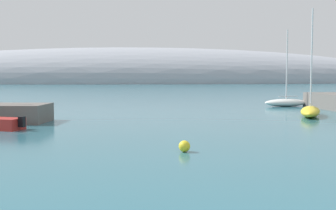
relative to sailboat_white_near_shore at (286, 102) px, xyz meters
The scene contains 4 objects.
distant_ridge 202.45m from the sailboat_white_near_shore, 92.93° to the left, with size 370.14×80.70×43.98m, color #999EA8.
sailboat_white_near_shore is the anchor object (origin of this frame).
sailboat_yellow_outer_mooring 13.98m from the sailboat_white_near_shore, 102.57° to the right, with size 4.91×7.33×10.85m.
mooring_buoy_yellow 36.61m from the sailboat_white_near_shore, 120.52° to the right, with size 0.62×0.62×0.62m, color yellow.
Camera 1 is at (-4.63, -6.98, 4.04)m, focal length 43.49 mm.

